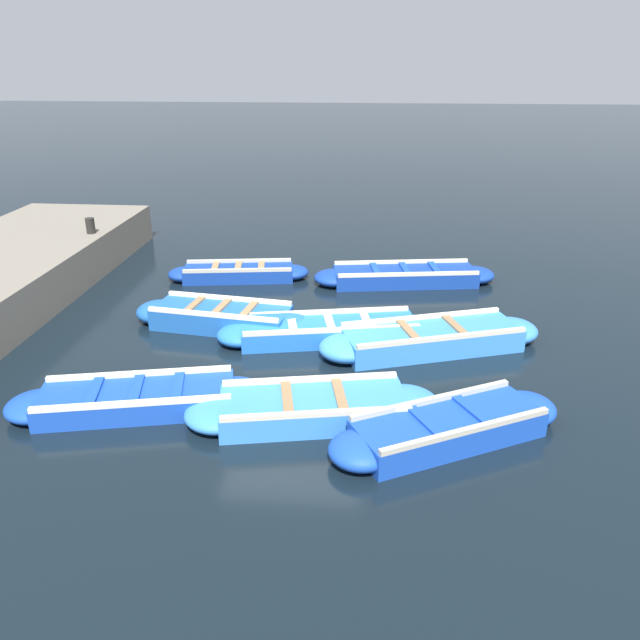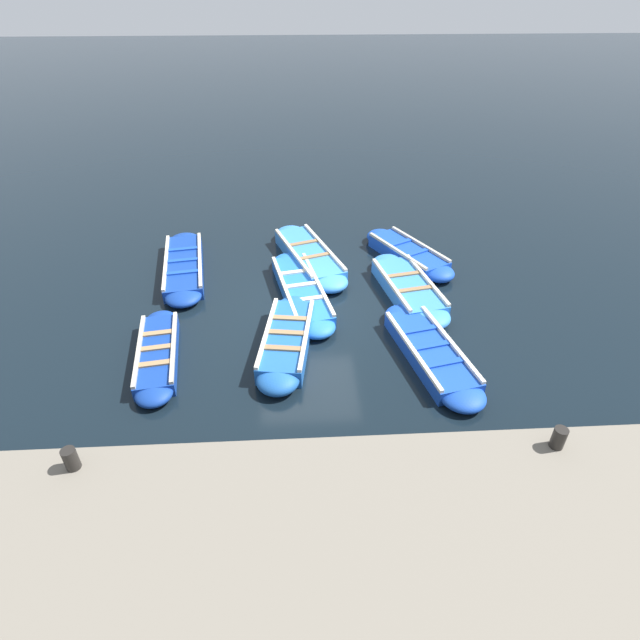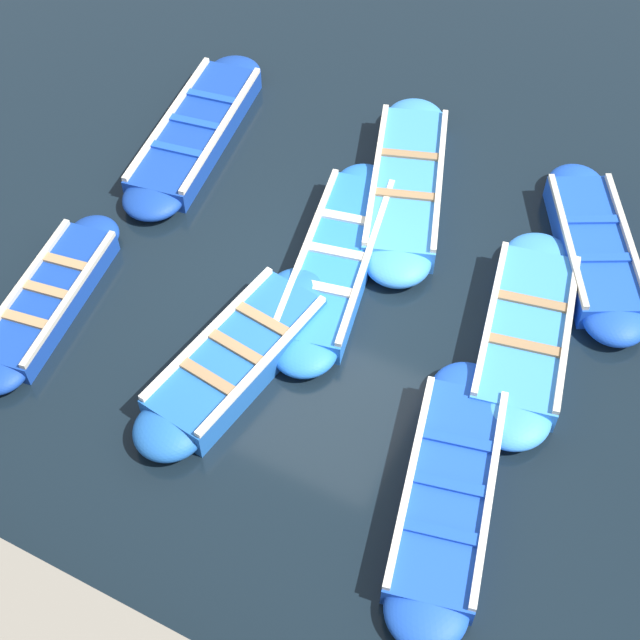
% 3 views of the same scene
% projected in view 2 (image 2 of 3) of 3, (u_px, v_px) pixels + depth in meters
% --- Properties ---
extents(ground_plane, '(120.00, 120.00, 0.00)m').
position_uv_depth(ground_plane, '(308.00, 310.00, 11.83)').
color(ground_plane, black).
extents(boat_centre, '(3.44, 1.30, 0.45)m').
position_uv_depth(boat_centre, '(287.00, 340.00, 10.55)').
color(boat_centre, '#1E59AD').
rests_on(boat_centre, ground).
extents(boat_bow_out, '(3.68, 1.63, 0.38)m').
position_uv_depth(boat_bow_out, '(430.00, 352.00, 10.29)').
color(boat_bow_out, '#1947B7').
rests_on(boat_bow_out, ground).
extents(boat_far_corner, '(3.20, 1.16, 0.36)m').
position_uv_depth(boat_far_corner, '(158.00, 354.00, 10.25)').
color(boat_far_corner, navy).
rests_on(boat_far_corner, ground).
extents(boat_mid_row, '(4.07, 1.48, 0.39)m').
position_uv_depth(boat_mid_row, '(184.00, 266.00, 13.25)').
color(boat_mid_row, navy).
rests_on(boat_mid_row, ground).
extents(boat_tucked, '(3.63, 1.60, 0.40)m').
position_uv_depth(boat_tucked, '(408.00, 288.00, 12.32)').
color(boat_tucked, '#3884E0').
rests_on(boat_tucked, ground).
extents(boat_drifting, '(4.02, 1.60, 0.39)m').
position_uv_depth(boat_drifting, '(301.00, 291.00, 12.22)').
color(boat_drifting, blue).
rests_on(boat_drifting, ground).
extents(boat_broadside, '(3.32, 2.28, 0.42)m').
position_uv_depth(boat_broadside, '(408.00, 254.00, 13.79)').
color(boat_broadside, '#1947B7').
rests_on(boat_broadside, ground).
extents(boat_outer_left, '(4.00, 2.12, 0.44)m').
position_uv_depth(boat_outer_left, '(309.00, 256.00, 13.65)').
color(boat_outer_left, '#3884E0').
rests_on(boat_outer_left, ground).
extents(quay_wall, '(3.30, 12.67, 0.90)m').
position_uv_depth(quay_wall, '(326.00, 561.00, 6.36)').
color(quay_wall, slate).
rests_on(quay_wall, ground).
extents(bollard_north, '(0.20, 0.20, 0.35)m').
position_uv_depth(bollard_north, '(559.00, 438.00, 7.22)').
color(bollard_north, black).
rests_on(bollard_north, quay_wall).
extents(bollard_mid_north, '(0.20, 0.20, 0.35)m').
position_uv_depth(bollard_mid_north, '(71.00, 459.00, 6.91)').
color(bollard_mid_north, black).
rests_on(bollard_mid_north, quay_wall).
extents(buoy_orange_near, '(0.25, 0.25, 0.25)m').
position_uv_depth(buoy_orange_near, '(195.00, 245.00, 14.35)').
color(buoy_orange_near, '#EAB214').
rests_on(buoy_orange_near, ground).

